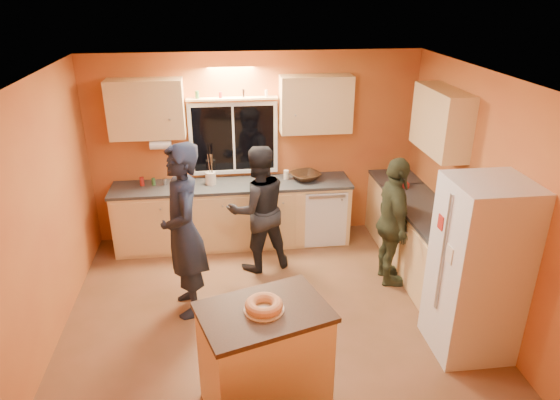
{
  "coord_description": "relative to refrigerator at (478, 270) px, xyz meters",
  "views": [
    {
      "loc": [
        -0.48,
        -4.61,
        3.41
      ],
      "look_at": [
        0.14,
        0.4,
        1.2
      ],
      "focal_mm": 32.0,
      "sensor_mm": 36.0,
      "label": 1
    }
  ],
  "objects": [
    {
      "name": "ground",
      "position": [
        -1.89,
        0.8,
        -0.9
      ],
      "size": [
        4.5,
        4.5,
        0.0
      ],
      "primitive_type": "plane",
      "color": "brown",
      "rests_on": "ground"
    },
    {
      "name": "room_shell",
      "position": [
        -1.77,
        1.21,
        0.72
      ],
      "size": [
        4.54,
        4.04,
        2.61
      ],
      "color": "orange",
      "rests_on": "ground"
    },
    {
      "name": "back_counter",
      "position": [
        -1.88,
        2.5,
        -0.45
      ],
      "size": [
        4.23,
        0.62,
        0.9
      ],
      "color": "#E1AE76",
      "rests_on": "ground"
    },
    {
      "name": "right_counter",
      "position": [
        0.06,
        1.3,
        -0.45
      ],
      "size": [
        0.62,
        1.84,
        0.9
      ],
      "color": "#E1AE76",
      "rests_on": "ground"
    },
    {
      "name": "refrigerator",
      "position": [
        0.0,
        0.0,
        0.0
      ],
      "size": [
        0.72,
        0.7,
        1.8
      ],
      "primitive_type": "cube",
      "color": "silver",
      "rests_on": "ground"
    },
    {
      "name": "island",
      "position": [
        -2.09,
        -0.51,
        -0.4
      ],
      "size": [
        1.19,
        0.97,
        1.0
      ],
      "rotation": [
        0.0,
        0.0,
        0.3
      ],
      "color": "#E1AE76",
      "rests_on": "ground"
    },
    {
      "name": "bundt_pastry",
      "position": [
        -2.09,
        -0.51,
        0.14
      ],
      "size": [
        0.31,
        0.31,
        0.09
      ],
      "primitive_type": "torus",
      "color": "tan",
      "rests_on": "island"
    },
    {
      "name": "person_left",
      "position": [
        -2.81,
        1.0,
        0.08
      ],
      "size": [
        0.59,
        0.79,
        1.95
      ],
      "primitive_type": "imported",
      "rotation": [
        0.0,
        0.0,
        -1.38
      ],
      "color": "black",
      "rests_on": "ground"
    },
    {
      "name": "person_center",
      "position": [
        -1.95,
        1.82,
        -0.08
      ],
      "size": [
        0.93,
        0.81,
        1.64
      ],
      "primitive_type": "imported",
      "rotation": [
        0.0,
        0.0,
        3.41
      ],
      "color": "black",
      "rests_on": "ground"
    },
    {
      "name": "person_right",
      "position": [
        -0.39,
        1.27,
        -0.1
      ],
      "size": [
        0.47,
        0.97,
        1.6
      ],
      "primitive_type": "imported",
      "rotation": [
        0.0,
        0.0,
        1.49
      ],
      "color": "#303622",
      "rests_on": "ground"
    },
    {
      "name": "mixing_bowl",
      "position": [
        -1.23,
        2.54,
        0.05
      ],
      "size": [
        0.51,
        0.51,
        0.1
      ],
      "primitive_type": "imported",
      "rotation": [
        0.0,
        0.0,
        0.39
      ],
      "color": "black",
      "rests_on": "back_counter"
    },
    {
      "name": "utensil_crock",
      "position": [
        -2.53,
        2.53,
        0.09
      ],
      "size": [
        0.14,
        0.14,
        0.17
      ],
      "primitive_type": "cylinder",
      "color": "beige",
      "rests_on": "back_counter"
    },
    {
      "name": "potted_plant",
      "position": [
        -0.0,
        0.76,
        0.14
      ],
      "size": [
        0.32,
        0.29,
        0.29
      ],
      "primitive_type": "imported",
      "rotation": [
        0.0,
        0.0,
        0.32
      ],
      "color": "gray",
      "rests_on": "right_counter"
    },
    {
      "name": "red_box",
      "position": [
        -0.0,
        2.1,
        0.04
      ],
      "size": [
        0.16,
        0.12,
        0.07
      ],
      "primitive_type": "cube",
      "rotation": [
        0.0,
        0.0,
        0.03
      ],
      "color": "#A01F18",
      "rests_on": "right_counter"
    }
  ]
}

